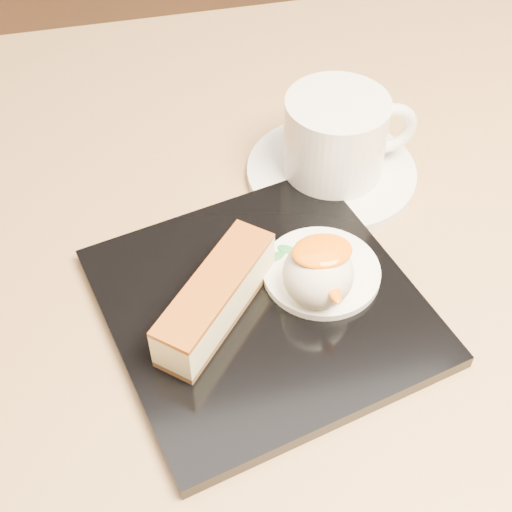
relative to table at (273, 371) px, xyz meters
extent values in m
cylinder|color=black|center=(0.00, 0.00, -0.21)|extent=(0.08, 0.08, 0.66)
cube|color=olive|center=(0.00, 0.00, 0.14)|extent=(0.80, 0.80, 0.04)
cube|color=black|center=(-0.02, -0.04, 0.16)|extent=(0.26, 0.26, 0.01)
cube|color=brown|center=(-0.06, -0.05, 0.17)|extent=(0.10, 0.11, 0.01)
cube|color=#FFEEA6|center=(-0.06, -0.05, 0.19)|extent=(0.10, 0.11, 0.03)
cube|color=#944010|center=(-0.06, -0.05, 0.20)|extent=(0.10, 0.11, 0.00)
cylinder|color=white|center=(0.03, -0.03, 0.17)|extent=(0.09, 0.09, 0.01)
sphere|color=white|center=(0.02, -0.05, 0.19)|extent=(0.05, 0.05, 0.05)
ellipsoid|color=orange|center=(0.02, -0.05, 0.21)|extent=(0.04, 0.03, 0.01)
ellipsoid|color=#2E8E3B|center=(0.00, -0.01, 0.17)|extent=(0.02, 0.01, 0.00)
ellipsoid|color=#2E8E3B|center=(0.01, 0.00, 0.17)|extent=(0.02, 0.01, 0.00)
ellipsoid|color=#2E8E3B|center=(-0.01, 0.00, 0.17)|extent=(0.01, 0.02, 0.00)
cylinder|color=white|center=(0.07, 0.09, 0.16)|extent=(0.15, 0.15, 0.01)
cylinder|color=white|center=(0.07, 0.09, 0.20)|extent=(0.09, 0.09, 0.07)
cylinder|color=black|center=(0.07, 0.09, 0.23)|extent=(0.08, 0.08, 0.00)
torus|color=white|center=(0.12, 0.09, 0.20)|extent=(0.05, 0.01, 0.05)
camera|label=1|loc=(-0.10, -0.36, 0.58)|focal=50.00mm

